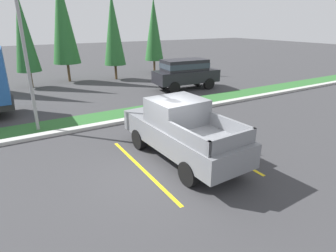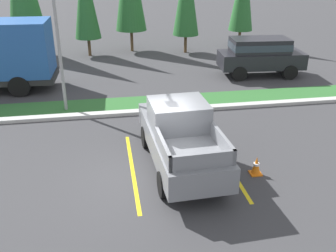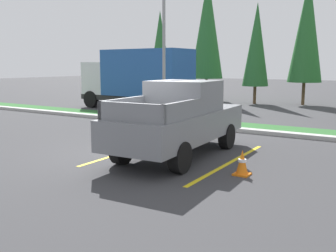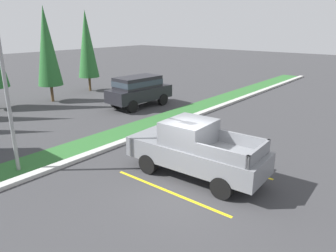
% 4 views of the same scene
% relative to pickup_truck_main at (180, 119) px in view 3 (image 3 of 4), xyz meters
% --- Properties ---
extents(ground_plane, '(120.00, 120.00, 0.00)m').
position_rel_pickup_truck_main_xyz_m(ground_plane, '(-0.91, -0.44, -1.04)').
color(ground_plane, '#38383A').
extents(parking_line_near, '(0.12, 4.80, 0.01)m').
position_rel_pickup_truck_main_xyz_m(parking_line_near, '(-1.55, -0.05, -1.04)').
color(parking_line_near, yellow).
rests_on(parking_line_near, ground).
extents(parking_line_far, '(0.12, 4.80, 0.01)m').
position_rel_pickup_truck_main_xyz_m(parking_line_far, '(1.55, -0.05, -1.04)').
color(parking_line_far, yellow).
rests_on(parking_line_far, ground).
extents(curb_strip, '(56.00, 0.40, 0.15)m').
position_rel_pickup_truck_main_xyz_m(curb_strip, '(-0.91, 4.56, -0.97)').
color(curb_strip, '#B2B2AD').
rests_on(curb_strip, ground).
extents(grass_median, '(56.00, 1.80, 0.06)m').
position_rel_pickup_truck_main_xyz_m(grass_median, '(-0.91, 5.66, -1.01)').
color(grass_median, '#2D662D').
rests_on(grass_median, ground).
extents(pickup_truck_main, '(2.15, 5.31, 2.10)m').
position_rel_pickup_truck_main_xyz_m(pickup_truck_main, '(0.00, 0.00, 0.00)').
color(pickup_truck_main, black).
rests_on(pickup_truck_main, ground).
extents(cargo_truck_distant, '(6.88, 2.69, 3.40)m').
position_rel_pickup_truck_main_xyz_m(cargo_truck_distant, '(-7.91, 8.83, 0.81)').
color(cargo_truck_distant, black).
rests_on(cargo_truck_distant, ground).
extents(street_light, '(0.24, 1.49, 7.28)m').
position_rel_pickup_truck_main_xyz_m(street_light, '(-3.99, 5.31, 3.16)').
color(street_light, gray).
rests_on(street_light, ground).
extents(cypress_tree_leftmost, '(1.71, 1.71, 6.58)m').
position_rel_pickup_truck_main_xyz_m(cypress_tree_leftmost, '(-10.76, 15.57, 2.83)').
color(cypress_tree_leftmost, brown).
rests_on(cypress_tree_leftmost, ground).
extents(cypress_tree_left_inner, '(2.29, 2.29, 8.80)m').
position_rel_pickup_truck_main_xyz_m(cypress_tree_left_inner, '(-6.97, 15.89, 4.14)').
color(cypress_tree_left_inner, brown).
rests_on(cypress_tree_left_inner, ground).
extents(cypress_tree_center, '(1.70, 1.70, 6.53)m').
position_rel_pickup_truck_main_xyz_m(cypress_tree_center, '(-3.13, 15.29, 2.80)').
color(cypress_tree_center, brown).
rests_on(cypress_tree_center, ground).
extents(cypress_tree_right_inner, '(2.10, 2.10, 8.09)m').
position_rel_pickup_truck_main_xyz_m(cypress_tree_right_inner, '(-0.22, 16.14, 3.73)').
color(cypress_tree_right_inner, brown).
rests_on(cypress_tree_right_inner, ground).
extents(traffic_cone, '(0.36, 0.36, 0.60)m').
position_rel_pickup_truck_main_xyz_m(traffic_cone, '(2.23, -0.95, -0.75)').
color(traffic_cone, orange).
rests_on(traffic_cone, ground).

